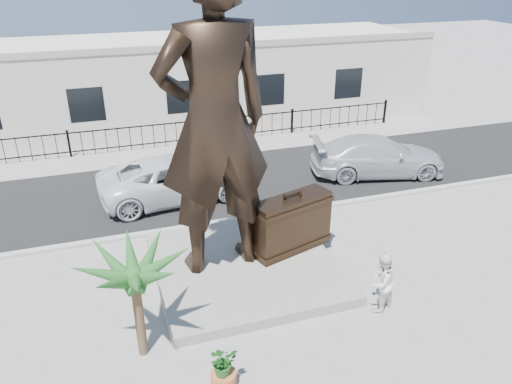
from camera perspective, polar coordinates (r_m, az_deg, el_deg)
ground at (r=14.02m, az=2.60°, el=-11.92°), size 100.00×100.00×0.00m
street at (r=20.64m, az=-5.18°, el=1.11°), size 40.00×7.00×0.01m
curb at (r=17.58m, az=-2.54°, el=-3.23°), size 40.00×0.25×0.12m
far_sidewalk at (r=24.27m, az=-7.38°, el=4.84°), size 40.00×2.50×0.02m
plinth at (r=14.95m, az=-1.24°, el=-8.50°), size 5.20×5.20×0.30m
fence at (r=24.81m, az=-7.83°, el=6.74°), size 22.00×0.10×1.20m
building at (r=28.37m, az=-9.68°, el=12.37°), size 28.00×7.00×4.40m
statue at (r=13.08m, az=-4.82°, el=7.92°), size 3.34×2.39×8.56m
suitcase at (r=15.09m, az=4.08°, el=-3.64°), size 2.61×1.49×1.75m
tourist at (r=13.51m, az=14.10°, el=-9.97°), size 1.02×0.94×1.70m
car_white at (r=19.21m, az=-9.05°, el=1.61°), size 6.04×3.17×1.62m
car_silver at (r=21.68m, az=13.77°, el=4.03°), size 5.97×3.46×1.63m
worker at (r=24.38m, az=-3.67°, el=7.40°), size 1.27×0.86×1.82m
palm_tree at (r=12.69m, az=-12.70°, el=-17.47°), size 1.80×1.80×3.20m
planter at (r=11.55m, az=-3.73°, el=-20.64°), size 0.56×0.56×0.40m
shrub at (r=11.17m, az=-3.81°, el=-18.74°), size 0.72×0.67×0.67m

